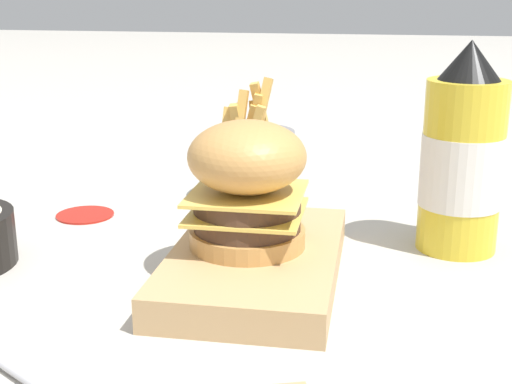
{
  "coord_description": "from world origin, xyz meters",
  "views": [
    {
      "loc": [
        0.56,
        0.14,
        0.25
      ],
      "look_at": [
        -0.01,
        0.04,
        0.08
      ],
      "focal_mm": 50.0,
      "sensor_mm": 36.0,
      "label": 1
    }
  ],
  "objects_px": {
    "burger": "(247,184)",
    "fries_basket": "(250,163)",
    "serving_board": "(256,262)",
    "ketchup_bottle": "(462,160)"
  },
  "relations": [
    {
      "from": "ketchup_bottle",
      "to": "fries_basket",
      "type": "relative_size",
      "value": 1.38
    },
    {
      "from": "burger",
      "to": "ketchup_bottle",
      "type": "bearing_deg",
      "value": 118.69
    },
    {
      "from": "ketchup_bottle",
      "to": "fries_basket",
      "type": "height_order",
      "value": "ketchup_bottle"
    },
    {
      "from": "fries_basket",
      "to": "ketchup_bottle",
      "type": "bearing_deg",
      "value": 61.59
    },
    {
      "from": "burger",
      "to": "fries_basket",
      "type": "xyz_separation_m",
      "value": [
        -0.22,
        -0.04,
        -0.04
      ]
    },
    {
      "from": "burger",
      "to": "fries_basket",
      "type": "distance_m",
      "value": 0.23
    },
    {
      "from": "serving_board",
      "to": "fries_basket",
      "type": "relative_size",
      "value": 1.66
    },
    {
      "from": "burger",
      "to": "serving_board",
      "type": "bearing_deg",
      "value": 71.85
    },
    {
      "from": "serving_board",
      "to": "fries_basket",
      "type": "distance_m",
      "value": 0.23
    },
    {
      "from": "serving_board",
      "to": "ketchup_bottle",
      "type": "height_order",
      "value": "ketchup_bottle"
    }
  ]
}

